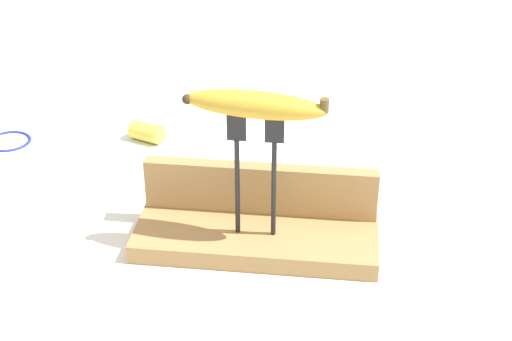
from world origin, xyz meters
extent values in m
plane|color=silver|center=(0.00, 0.00, 0.00)|extent=(3.00, 3.00, 0.00)
cube|color=#A87F4C|center=(0.00, 0.00, 0.01)|extent=(0.35, 0.13, 0.03)
cube|color=#A87F4C|center=(0.00, 0.05, 0.07)|extent=(0.35, 0.02, 0.08)
cylinder|color=black|center=(-0.03, -0.01, 0.10)|extent=(0.01, 0.01, 0.15)
cube|color=black|center=(-0.03, -0.01, 0.20)|extent=(0.03, 0.00, 0.04)
cylinder|color=black|center=(0.03, -0.01, 0.10)|extent=(0.01, 0.01, 0.15)
cube|color=black|center=(0.03, -0.01, 0.20)|extent=(0.03, 0.00, 0.04)
ellipsoid|color=gold|center=(0.00, -0.01, 0.23)|extent=(0.20, 0.06, 0.04)
cylinder|color=brown|center=(0.09, -0.02, 0.24)|extent=(0.01, 0.01, 0.02)
sphere|color=#3F2D19|center=(-0.09, 0.00, 0.23)|extent=(0.01, 0.01, 0.01)
cylinder|color=#DBD147|center=(-0.24, 0.31, 0.02)|extent=(0.07, 0.05, 0.03)
cylinder|color=beige|center=(-0.27, 0.32, 0.02)|extent=(0.01, 0.03, 0.03)
torus|color=#1E2DA5|center=(-0.49, 0.27, 0.00)|extent=(0.08, 0.08, 0.01)
camera|label=1|loc=(0.11, -0.93, 0.67)|focal=55.00mm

